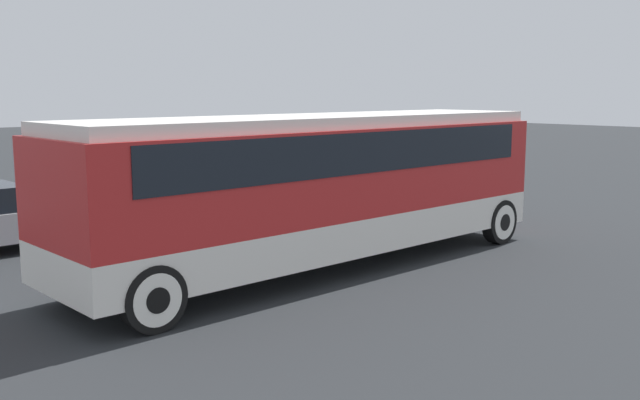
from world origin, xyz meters
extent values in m
plane|color=#26282B|center=(0.00, 0.00, 0.00)|extent=(120.00, 120.00, 0.00)
cube|color=silver|center=(0.00, 0.00, 0.78)|extent=(10.66, 2.54, 0.70)
cube|color=red|center=(0.00, 0.00, 1.95)|extent=(10.66, 2.54, 1.64)
cube|color=black|center=(0.00, 0.00, 2.35)|extent=(9.38, 2.58, 0.74)
cube|color=silver|center=(0.00, 0.00, 2.88)|extent=(10.45, 2.33, 0.22)
cube|color=red|center=(5.18, 0.00, 1.72)|extent=(0.36, 2.44, 1.87)
cylinder|color=black|center=(4.52, -1.16, 0.50)|extent=(1.01, 0.28, 1.01)
cylinder|color=silver|center=(4.52, -1.16, 0.50)|extent=(0.78, 0.30, 0.78)
cylinder|color=black|center=(4.52, -1.16, 0.50)|extent=(0.38, 0.32, 0.38)
cylinder|color=black|center=(4.52, 1.16, 0.50)|extent=(1.01, 0.28, 1.01)
cylinder|color=silver|center=(4.52, 1.16, 0.50)|extent=(0.78, 0.30, 0.78)
cylinder|color=black|center=(4.52, 1.16, 0.50)|extent=(0.38, 0.32, 0.38)
cylinder|color=black|center=(-4.37, -1.16, 0.50)|extent=(1.01, 0.28, 1.01)
cylinder|color=silver|center=(-4.37, -1.16, 0.50)|extent=(0.78, 0.30, 0.78)
cylinder|color=black|center=(-4.37, -1.16, 0.50)|extent=(0.38, 0.32, 0.38)
cylinder|color=black|center=(-4.37, 1.16, 0.50)|extent=(1.01, 0.28, 1.01)
cylinder|color=silver|center=(-4.37, 1.16, 0.50)|extent=(0.78, 0.30, 0.78)
cylinder|color=black|center=(-4.37, 1.16, 0.50)|extent=(0.38, 0.32, 0.38)
cube|color=#2D5638|center=(5.29, 4.80, 0.59)|extent=(4.59, 1.79, 0.70)
cube|color=black|center=(5.10, 4.80, 1.18)|extent=(2.39, 1.61, 0.47)
cylinder|color=black|center=(7.13, 4.00, 0.32)|extent=(0.64, 0.22, 0.64)
cylinder|color=black|center=(7.13, 4.00, 0.32)|extent=(0.24, 0.26, 0.24)
cylinder|color=black|center=(7.13, 5.61, 0.32)|extent=(0.64, 0.22, 0.64)
cylinder|color=black|center=(7.13, 5.61, 0.32)|extent=(0.24, 0.26, 0.24)
cylinder|color=black|center=(3.44, 4.00, 0.32)|extent=(0.64, 0.22, 0.64)
cylinder|color=black|center=(3.44, 4.00, 0.32)|extent=(0.24, 0.26, 0.24)
cylinder|color=black|center=(3.44, 5.61, 0.32)|extent=(0.64, 0.22, 0.64)
cylinder|color=black|center=(3.44, 5.61, 0.32)|extent=(0.24, 0.26, 0.24)
cube|color=silver|center=(3.62, 7.31, 0.58)|extent=(4.20, 1.87, 0.69)
cube|color=black|center=(3.46, 7.31, 1.20)|extent=(2.19, 1.68, 0.56)
cylinder|color=black|center=(5.29, 6.47, 0.31)|extent=(0.62, 0.22, 0.62)
cylinder|color=black|center=(5.29, 6.47, 0.31)|extent=(0.24, 0.26, 0.24)
cylinder|color=black|center=(5.29, 8.16, 0.31)|extent=(0.62, 0.22, 0.62)
cylinder|color=black|center=(5.29, 8.16, 0.31)|extent=(0.24, 0.26, 0.24)
cylinder|color=black|center=(1.96, 6.47, 0.31)|extent=(0.62, 0.22, 0.62)
cylinder|color=black|center=(1.96, 6.47, 0.31)|extent=(0.24, 0.26, 0.24)
cylinder|color=black|center=(1.96, 8.16, 0.31)|extent=(0.62, 0.22, 0.62)
cylinder|color=black|center=(1.96, 8.16, 0.31)|extent=(0.24, 0.26, 0.24)
cylinder|color=black|center=(-2.97, 5.11, 0.36)|extent=(0.72, 0.22, 0.72)
cylinder|color=black|center=(-2.97, 5.11, 0.36)|extent=(0.27, 0.26, 0.27)
cylinder|color=black|center=(-2.97, 6.78, 0.36)|extent=(0.72, 0.22, 0.72)
cylinder|color=black|center=(-2.97, 6.78, 0.36)|extent=(0.27, 0.26, 0.27)
camera|label=1|loc=(-9.37, -10.04, 3.46)|focal=40.00mm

